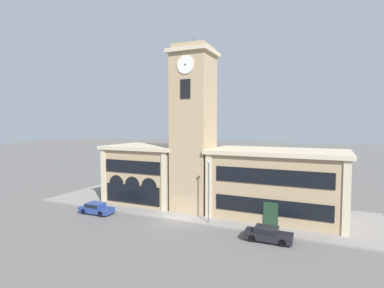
{
  "coord_description": "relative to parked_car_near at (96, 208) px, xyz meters",
  "views": [
    {
      "loc": [
        15.09,
        -28.8,
        10.77
      ],
      "look_at": [
        0.82,
        2.43,
        8.46
      ],
      "focal_mm": 28.0,
      "sensor_mm": 36.0,
      "label": 1
    }
  ],
  "objects": [
    {
      "name": "street_lamp",
      "position": [
        13.58,
        2.23,
        3.81
      ],
      "size": [
        0.36,
        0.36,
        6.79
      ],
      "color": "#4C4C51",
      "rests_on": "sidewalk_kerb"
    },
    {
      "name": "clock_tower",
      "position": [
        10.03,
        6.17,
        9.42
      ],
      "size": [
        5.17,
        5.17,
        21.33
      ],
      "color": "tan",
      "rests_on": "ground_plane"
    },
    {
      "name": "town_hall_right_wing",
      "position": [
        19.88,
        7.82,
        3.24
      ],
      "size": [
        15.33,
        8.52,
        7.81
      ],
      "color": "tan",
      "rests_on": "ground_plane"
    },
    {
      "name": "town_hall_left_wing",
      "position": [
        2.46,
        7.81,
        3.25
      ],
      "size": [
        10.77,
        8.52,
        7.82
      ],
      "color": "tan",
      "rests_on": "ground_plane"
    },
    {
      "name": "sidewalk_kerb",
      "position": [
        10.03,
        7.64,
        -0.61
      ],
      "size": [
        42.33,
        12.25,
        0.15
      ],
      "color": "gray",
      "rests_on": "ground_plane"
    },
    {
      "name": "parked_car_near",
      "position": [
        0.0,
        0.0,
        0.0
      ],
      "size": [
        4.15,
        1.82,
        1.3
      ],
      "rotation": [
        0.0,
        0.0,
        0.01
      ],
      "color": "navy",
      "rests_on": "ground_plane"
    },
    {
      "name": "ground_plane",
      "position": [
        10.03,
        1.51,
        -0.69
      ],
      "size": [
        300.0,
        300.0,
        0.0
      ],
      "primitive_type": "plane",
      "color": "#605E5B"
    },
    {
      "name": "parked_car_mid",
      "position": [
        20.31,
        0.0,
        0.0
      ],
      "size": [
        4.33,
        1.81,
        1.31
      ],
      "rotation": [
        0.0,
        0.0,
        0.01
      ],
      "color": "black",
      "rests_on": "ground_plane"
    }
  ]
}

